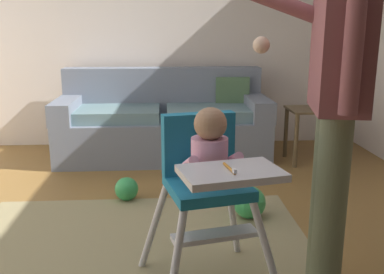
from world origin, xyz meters
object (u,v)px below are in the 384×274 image
at_px(toy_ball, 127,189).
at_px(sippy_cup, 315,103).
at_px(high_chair, 208,169).
at_px(side_table, 309,123).
at_px(adult_standing, 335,102).
at_px(toy_ball_second, 249,202).
at_px(couch, 164,123).

xyz_separation_m(toy_ball, sippy_cup, (1.71, 0.87, 0.48)).
height_order(high_chair, side_table, high_chair).
relative_size(adult_standing, toy_ball_second, 7.53).
bearing_deg(toy_ball_second, sippy_cup, 55.54).
bearing_deg(couch, side_table, 77.27).
distance_m(adult_standing, toy_ball_second, 1.24).
xyz_separation_m(toy_ball, toy_ball_second, (0.85, -0.37, 0.02)).
distance_m(couch, toy_ball, 1.24).
bearing_deg(toy_ball_second, high_chair, -114.66).
bearing_deg(side_table, high_chair, -119.89).
distance_m(couch, high_chair, 2.37).
xyz_separation_m(side_table, sippy_cup, (0.05, 0.00, 0.19)).
distance_m(high_chair, toy_ball_second, 1.01).
relative_size(couch, high_chair, 2.22).
xyz_separation_m(couch, high_chair, (0.20, -2.34, 0.29)).
xyz_separation_m(adult_standing, toy_ball_second, (-0.17, 0.90, -0.83)).
distance_m(toy_ball_second, side_table, 1.50).
distance_m(high_chair, toy_ball, 1.37).
bearing_deg(toy_ball, couch, 76.34).
relative_size(couch, adult_standing, 1.23).
relative_size(adult_standing, toy_ball, 9.43).
bearing_deg(adult_standing, sippy_cup, -95.78).
bearing_deg(side_table, toy_ball, -152.29).
distance_m(couch, adult_standing, 2.63).
relative_size(high_chair, toy_ball, 5.21).
bearing_deg(toy_ball, high_chair, -67.11).
height_order(couch, adult_standing, adult_standing).
bearing_deg(adult_standing, high_chair, 0.29).
height_order(adult_standing, side_table, adult_standing).
bearing_deg(sippy_cup, toy_ball, -152.94).
bearing_deg(toy_ball, side_table, 27.71).
xyz_separation_m(toy_ball_second, sippy_cup, (0.85, 1.24, 0.46)).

